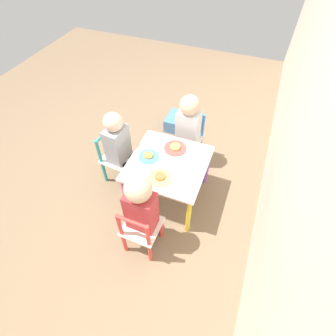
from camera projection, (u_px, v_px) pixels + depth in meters
name	position (u px, v px, depth m)	size (l,w,h in m)	color
ground_plane	(168.00, 195.00, 2.39)	(6.00, 6.00, 0.00)	#7F664C
house_wall	(330.00, 84.00, 1.23)	(6.00, 0.06, 2.60)	beige
kids_table	(168.00, 168.00, 2.11)	(0.61, 0.61, 0.44)	silver
chair_red	(141.00, 230.00, 1.89)	(0.27, 0.27, 0.51)	silver
chair_teal	(116.00, 158.00, 2.36)	(0.28, 0.28, 0.51)	silver
chair_blue	(188.00, 139.00, 2.53)	(0.27, 0.27, 0.51)	silver
child_right	(142.00, 206.00, 1.75)	(0.23, 0.20, 0.78)	#4C608E
child_front	(119.00, 144.00, 2.19)	(0.21, 0.22, 0.75)	#4C608E
child_left	(188.00, 126.00, 2.33)	(0.22, 0.20, 0.75)	#38383D
plate_right	(160.00, 177.00, 1.95)	(0.18, 0.18, 0.03)	#EADB66
plate_front	(148.00, 156.00, 2.09)	(0.17, 0.17, 0.03)	#4C9EE0
plate_left	(175.00, 148.00, 2.16)	(0.19, 0.19, 0.03)	#E54C47
storage_bin	(176.00, 122.00, 2.98)	(0.28, 0.21, 0.15)	#4C7FB7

